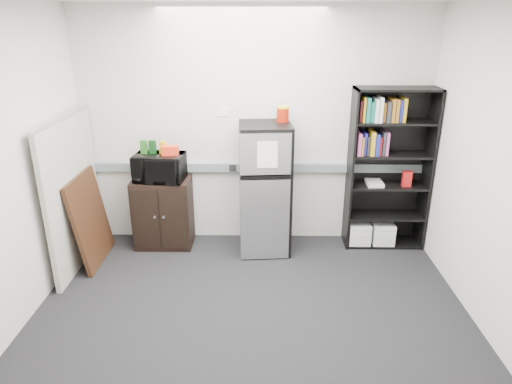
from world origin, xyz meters
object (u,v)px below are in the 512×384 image
cubicle_partition (73,193)px  microwave (159,167)px  bookshelf (387,166)px  refrigerator (265,189)px  cabinet (163,213)px

cubicle_partition → microwave: (0.84, 0.40, 0.16)m
bookshelf → refrigerator: 1.41m
refrigerator → cubicle_partition: bearing=-174.9°
cubicle_partition → refrigerator: cubicle_partition is taller
bookshelf → cubicle_partition: 3.45m
cubicle_partition → cabinet: bearing=26.6°
cubicle_partition → cabinet: cubicle_partition is taller
bookshelf → cubicle_partition: size_ratio=1.14×
cabinet → microwave: 0.56m
microwave → cabinet: bearing=94.6°
bookshelf → refrigerator: bookshelf is taller
microwave → refrigerator: size_ratio=0.37×
microwave → refrigerator: 1.21m
bookshelf → cabinet: (-2.57, -0.07, -0.56)m
bookshelf → refrigerator: bearing=-174.0°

